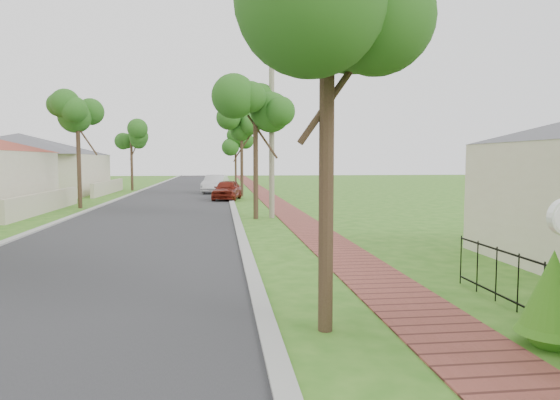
{
  "coord_description": "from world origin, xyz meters",
  "views": [
    {
      "loc": [
        -0.04,
        -5.67,
        2.55
      ],
      "look_at": [
        1.54,
        7.43,
        1.5
      ],
      "focal_mm": 32.0,
      "sensor_mm": 36.0,
      "label": 1
    }
  ],
  "objects": [
    {
      "name": "ground",
      "position": [
        0.0,
        0.0,
        0.0
      ],
      "size": [
        160.0,
        160.0,
        0.0
      ],
      "primitive_type": "plane",
      "color": "#2E6718",
      "rests_on": "ground"
    },
    {
      "name": "road",
      "position": [
        -3.0,
        20.0,
        0.0
      ],
      "size": [
        7.0,
        120.0,
        0.02
      ],
      "primitive_type": "cube",
      "color": "#28282B",
      "rests_on": "ground"
    },
    {
      "name": "kerb_right",
      "position": [
        0.65,
        20.0,
        0.0
      ],
      "size": [
        0.3,
        120.0,
        0.1
      ],
      "primitive_type": "cube",
      "color": "#9E9E99",
      "rests_on": "ground"
    },
    {
      "name": "kerb_left",
      "position": [
        -6.65,
        20.0,
        0.0
      ],
      "size": [
        0.3,
        120.0,
        0.1
      ],
      "primitive_type": "cube",
      "color": "#9E9E99",
      "rests_on": "ground"
    },
    {
      "name": "sidewalk",
      "position": [
        3.25,
        20.0,
        0.0
      ],
      "size": [
        1.5,
        120.0,
        0.03
      ],
      "primitive_type": "cube",
      "color": "brown",
      "rests_on": "ground"
    },
    {
      "name": "street_trees",
      "position": [
        -2.87,
        26.84,
        4.54
      ],
      "size": [
        10.7,
        37.65,
        5.89
      ],
      "color": "#382619",
      "rests_on": "ground"
    },
    {
      "name": "far_house_grey",
      "position": [
        -14.97,
        34.0,
        2.34
      ],
      "size": [
        15.56,
        15.56,
        4.6
      ],
      "color": "beige",
      "rests_on": "ground"
    },
    {
      "name": "parked_car_red",
      "position": [
        0.4,
        26.75,
        0.64
      ],
      "size": [
        2.23,
        4.01,
        1.29
      ],
      "primitive_type": "imported",
      "rotation": [
        0.0,
        0.0,
        -0.2
      ],
      "color": "maroon",
      "rests_on": "ground"
    },
    {
      "name": "parked_car_white",
      "position": [
        -0.41,
        33.72,
        0.71
      ],
      "size": [
        2.22,
        4.48,
        1.41
      ],
      "primitive_type": "imported",
      "rotation": [
        0.0,
        0.0,
        -0.17
      ],
      "color": "silver",
      "rests_on": "ground"
    },
    {
      "name": "utility_pole",
      "position": [
        2.23,
        16.27,
        4.56
      ],
      "size": [
        1.2,
        0.24,
        9.01
      ],
      "color": "gray",
      "rests_on": "ground"
    }
  ]
}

